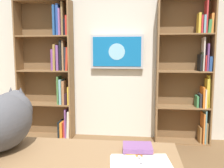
{
  "coord_description": "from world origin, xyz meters",
  "views": [
    {
      "loc": [
        -0.44,
        1.7,
        1.37
      ],
      "look_at": [
        -0.11,
        -1.09,
        1.01
      ],
      "focal_mm": 39.32,
      "sensor_mm": 36.0,
      "label": 1
    }
  ],
  "objects_px": {
    "bookshelf_right": "(53,71)",
    "wall_mounted_tv": "(117,52)",
    "open_binder": "(141,163)",
    "bookshelf_left": "(190,72)",
    "cat": "(6,118)",
    "desk_book_stack": "(138,149)"
  },
  "relations": [
    {
      "from": "bookshelf_right",
      "to": "wall_mounted_tv",
      "type": "height_order",
      "value": "bookshelf_right"
    },
    {
      "from": "open_binder",
      "to": "bookshelf_left",
      "type": "bearing_deg",
      "value": -106.09
    },
    {
      "from": "cat",
      "to": "desk_book_stack",
      "type": "xyz_separation_m",
      "value": [
        -0.83,
        0.01,
        -0.16
      ]
    },
    {
      "from": "bookshelf_right",
      "to": "cat",
      "type": "height_order",
      "value": "bookshelf_right"
    },
    {
      "from": "cat",
      "to": "open_binder",
      "type": "height_order",
      "value": "cat"
    },
    {
      "from": "open_binder",
      "to": "desk_book_stack",
      "type": "relative_size",
      "value": 1.9
    },
    {
      "from": "bookshelf_right",
      "to": "desk_book_stack",
      "type": "xyz_separation_m",
      "value": [
        -1.38,
        2.34,
        -0.28
      ]
    },
    {
      "from": "cat",
      "to": "open_binder",
      "type": "distance_m",
      "value": 0.89
    },
    {
      "from": "bookshelf_left",
      "to": "cat",
      "type": "relative_size",
      "value": 3.57
    },
    {
      "from": "wall_mounted_tv",
      "to": "desk_book_stack",
      "type": "height_order",
      "value": "wall_mounted_tv"
    },
    {
      "from": "bookshelf_left",
      "to": "desk_book_stack",
      "type": "distance_m",
      "value": 2.48
    },
    {
      "from": "bookshelf_left",
      "to": "desk_book_stack",
      "type": "relative_size",
      "value": 11.67
    },
    {
      "from": "cat",
      "to": "desk_book_stack",
      "type": "relative_size",
      "value": 3.27
    },
    {
      "from": "bookshelf_right",
      "to": "wall_mounted_tv",
      "type": "relative_size",
      "value": 2.63
    },
    {
      "from": "bookshelf_right",
      "to": "bookshelf_left",
      "type": "bearing_deg",
      "value": -179.9
    },
    {
      "from": "bookshelf_left",
      "to": "open_binder",
      "type": "bearing_deg",
      "value": 73.91
    },
    {
      "from": "open_binder",
      "to": "wall_mounted_tv",
      "type": "bearing_deg",
      "value": -81.59
    },
    {
      "from": "bookshelf_left",
      "to": "open_binder",
      "type": "xyz_separation_m",
      "value": [
        0.72,
        2.5,
        -0.3
      ]
    },
    {
      "from": "bookshelf_left",
      "to": "open_binder",
      "type": "relative_size",
      "value": 6.14
    },
    {
      "from": "bookshelf_right",
      "to": "wall_mounted_tv",
      "type": "distance_m",
      "value": 1.07
    },
    {
      "from": "open_binder",
      "to": "desk_book_stack",
      "type": "height_order",
      "value": "desk_book_stack"
    },
    {
      "from": "bookshelf_right",
      "to": "open_binder",
      "type": "relative_size",
      "value": 6.09
    }
  ]
}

